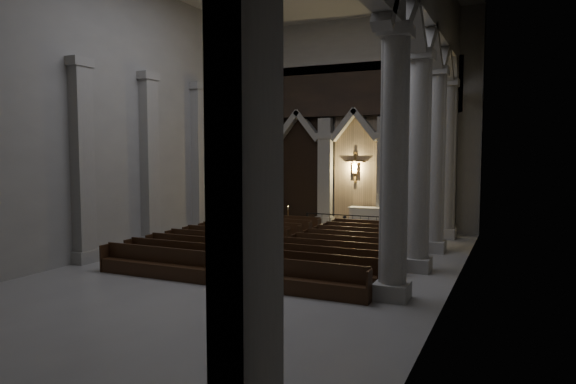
% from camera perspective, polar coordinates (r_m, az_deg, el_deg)
% --- Properties ---
extents(room, '(24.00, 24.10, 12.00)m').
position_cam_1_polar(room, '(19.86, -2.58, 13.77)').
color(room, gray).
rests_on(room, ground).
extents(sanctuary_wall, '(14.00, 0.77, 12.00)m').
position_cam_1_polar(sanctuary_wall, '(30.42, 7.43, 8.62)').
color(sanctuary_wall, '#99968F').
rests_on(sanctuary_wall, ground).
extents(right_arcade, '(1.00, 24.00, 12.00)m').
position_cam_1_polar(right_arcade, '(19.42, 14.45, 14.52)').
color(right_arcade, '#99968F').
rests_on(right_arcade, ground).
extents(left_pilasters, '(0.60, 13.00, 8.03)m').
position_cam_1_polar(left_pilasters, '(26.16, -12.32, 3.31)').
color(left_pilasters, '#99968F').
rests_on(left_pilasters, ground).
extents(sanctuary_step, '(8.50, 2.60, 0.15)m').
position_cam_1_polar(sanctuary_step, '(29.76, 6.78, -3.91)').
color(sanctuary_step, '#99968F').
rests_on(sanctuary_step, ground).
extents(altar, '(2.13, 0.85, 1.08)m').
position_cam_1_polar(altar, '(29.86, 8.83, -2.71)').
color(altar, beige).
rests_on(altar, sanctuary_step).
extents(altar_rail, '(4.64, 0.09, 0.91)m').
position_cam_1_polar(altar_rail, '(28.97, 6.33, -3.08)').
color(altar_rail, black).
rests_on(altar_rail, ground).
extents(candle_stand_left, '(0.21, 0.21, 1.25)m').
position_cam_1_polar(candle_stand_left, '(30.09, 0.00, -3.28)').
color(candle_stand_left, '#B07736').
rests_on(candle_stand_left, ground).
extents(candle_stand_right, '(0.22, 0.22, 1.33)m').
position_cam_1_polar(candle_stand_right, '(27.73, 11.20, -3.98)').
color(candle_stand_right, '#B07736').
rests_on(candle_stand_right, ground).
extents(pews, '(10.07, 10.57, 1.04)m').
position_cam_1_polar(pews, '(21.63, -0.31, -6.33)').
color(pews, black).
rests_on(pews, ground).
extents(worshipper, '(0.46, 0.33, 1.17)m').
position_cam_1_polar(worshipper, '(26.29, 6.31, -3.89)').
color(worshipper, black).
rests_on(worshipper, ground).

